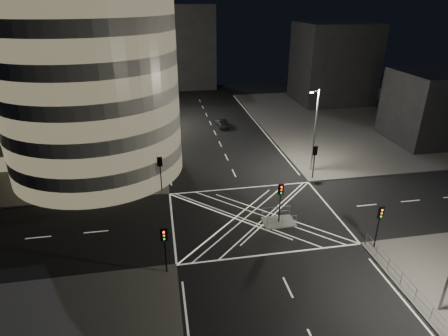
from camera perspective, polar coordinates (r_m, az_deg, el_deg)
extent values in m
plane|color=black|center=(37.20, 4.65, -7.35)|extent=(120.00, 120.00, 0.00)
cube|color=#4D4B48|center=(64.00, -28.37, 3.88)|extent=(42.00, 42.00, 0.15)
cube|color=#4D4B48|center=(71.28, 22.21, 6.97)|extent=(42.00, 42.00, 0.15)
cube|color=slate|center=(36.47, 8.32, -8.14)|extent=(3.00, 2.00, 0.15)
cylinder|color=gray|center=(45.52, -20.22, 14.40)|extent=(20.00, 20.00, 25.00)
cube|color=gray|center=(57.53, -28.87, 14.82)|extent=(20.00, 18.00, 25.00)
cube|color=gray|center=(74.09, -21.57, 16.55)|extent=(24.00, 16.00, 22.00)
cube|color=black|center=(79.27, 16.31, 15.12)|extent=(14.00, 12.00, 15.00)
cube|color=black|center=(61.99, 28.92, 8.14)|extent=(10.00, 10.00, 10.00)
cube|color=black|center=(89.10, -7.60, 17.72)|extent=(18.00, 8.00, 18.00)
cylinder|color=black|center=(43.39, -11.89, -0.51)|extent=(0.32, 0.32, 2.85)
ellipsoid|color=black|center=(42.34, -12.20, 2.73)|extent=(4.44, 4.44, 5.11)
cylinder|color=black|center=(48.81, -11.84, 2.69)|extent=(0.32, 0.32, 3.28)
ellipsoid|color=black|center=(47.76, -12.16, 6.12)|extent=(5.27, 5.27, 6.06)
cylinder|color=black|center=(54.43, -11.78, 5.05)|extent=(0.32, 0.32, 3.31)
ellipsoid|color=black|center=(53.60, -12.02, 7.73)|extent=(3.69, 3.69, 4.24)
cylinder|color=black|center=(60.13, -11.72, 6.91)|extent=(0.32, 0.32, 3.23)
ellipsoid|color=black|center=(59.33, -11.97, 9.58)|extent=(4.69, 4.69, 5.39)
cylinder|color=black|center=(65.93, -11.66, 8.31)|extent=(0.32, 0.32, 2.81)
ellipsoid|color=black|center=(65.27, -11.86, 10.46)|extent=(4.19, 4.19, 4.82)
cylinder|color=black|center=(41.32, -9.58, -1.53)|extent=(0.12, 0.12, 3.00)
cube|color=black|center=(40.51, -9.77, 0.94)|extent=(0.28, 0.22, 0.90)
cube|color=black|center=(40.51, -9.77, 0.94)|extent=(0.55, 0.04, 1.10)
cylinder|color=black|center=(29.71, -8.88, -13.10)|extent=(0.12, 0.12, 3.00)
cube|color=black|center=(28.56, -9.14, -10.01)|extent=(0.28, 0.22, 0.90)
cube|color=black|center=(28.56, -9.14, -10.01)|extent=(0.55, 0.04, 1.10)
cylinder|color=black|center=(44.80, 13.48, 0.27)|extent=(0.12, 0.12, 3.00)
cube|color=black|center=(44.04, 13.73, 2.57)|extent=(0.28, 0.22, 0.90)
cube|color=black|center=(44.04, 13.73, 2.57)|extent=(0.55, 0.04, 1.10)
cylinder|color=black|center=(34.38, 22.25, -9.07)|extent=(0.12, 0.12, 3.00)
cube|color=black|center=(33.39, 22.79, -6.28)|extent=(0.28, 0.22, 0.90)
cube|color=black|center=(33.39, 22.79, -6.28)|extent=(0.55, 0.04, 1.10)
cylinder|color=black|center=(35.64, 8.47, -6.01)|extent=(0.12, 0.12, 3.00)
cube|color=black|center=(34.69, 8.67, -3.25)|extent=(0.28, 0.22, 0.90)
cube|color=black|center=(34.69, 8.67, -3.25)|extent=(0.55, 0.04, 1.10)
cylinder|color=slate|center=(44.80, -10.97, 5.35)|extent=(0.20, 0.20, 10.00)
cylinder|color=slate|center=(43.45, -10.89, 11.43)|extent=(0.90, 0.10, 0.10)
cube|color=slate|center=(43.47, -10.27, 11.34)|extent=(0.50, 0.25, 0.18)
cube|color=white|center=(43.50, -10.26, 11.20)|extent=(0.42, 0.20, 0.05)
cylinder|color=slate|center=(62.09, -11.04, 10.79)|extent=(0.20, 0.20, 10.00)
cylinder|color=slate|center=(61.12, -10.98, 15.23)|extent=(0.90, 0.10, 0.10)
cube|color=slate|center=(61.14, -10.54, 15.17)|extent=(0.50, 0.25, 0.18)
cube|color=white|center=(61.15, -10.53, 15.07)|extent=(0.42, 0.20, 0.05)
cylinder|color=slate|center=(45.66, 13.67, 5.46)|extent=(0.20, 0.20, 10.00)
cylinder|color=slate|center=(44.17, 13.76, 11.38)|extent=(0.90, 0.10, 0.10)
cube|color=slate|center=(44.01, 13.20, 11.25)|extent=(0.50, 0.25, 0.18)
cube|color=white|center=(44.04, 13.19, 11.12)|extent=(0.42, 0.20, 0.05)
cube|color=slate|center=(31.25, 26.28, -15.85)|extent=(0.06, 11.70, 1.10)
cube|color=slate|center=(35.42, 8.83, -8.06)|extent=(2.80, 0.06, 1.10)
cube|color=slate|center=(36.86, 7.95, -6.58)|extent=(2.80, 0.06, 1.10)
imported|color=black|center=(61.85, -0.40, 6.86)|extent=(1.69, 4.11, 1.32)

